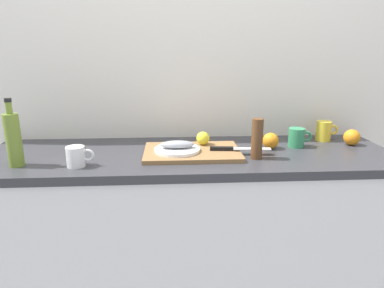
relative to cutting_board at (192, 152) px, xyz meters
name	(u,v)px	position (x,y,z in m)	size (l,w,h in m)	color
back_wall	(187,75)	(-0.01, 0.35, 0.34)	(3.20, 0.05, 2.50)	white
kitchen_counter	(190,234)	(-0.01, 0.02, -0.46)	(2.00, 0.60, 0.90)	white
cutting_board	(192,152)	(0.00, 0.00, 0.00)	(0.46, 0.31, 0.02)	olive
white_plate	(177,150)	(-0.07, -0.01, 0.02)	(0.22, 0.22, 0.01)	white
fish_fillet	(177,144)	(-0.07, -0.01, 0.04)	(0.16, 0.07, 0.04)	gray
chef_knife	(233,149)	(0.19, -0.02, 0.02)	(0.29, 0.05, 0.02)	silver
lemon_0	(203,138)	(0.06, 0.09, 0.04)	(0.07, 0.07, 0.07)	yellow
olive_oil_bottle	(13,139)	(-0.77, -0.12, 0.11)	(0.06, 0.06, 0.29)	olive
coffee_mug_0	(297,138)	(0.55, 0.09, 0.04)	(0.12, 0.08, 0.10)	#338C59
coffee_mug_1	(324,131)	(0.74, 0.20, 0.04)	(0.12, 0.08, 0.11)	yellow
coffee_mug_2	(77,156)	(-0.51, -0.15, 0.03)	(0.12, 0.08, 0.09)	white
orange_0	(352,137)	(0.85, 0.11, 0.03)	(0.08, 0.08, 0.08)	orange
orange_1	(271,141)	(0.40, 0.07, 0.03)	(0.08, 0.08, 0.08)	orange
pepper_mill	(257,139)	(0.29, -0.09, 0.08)	(0.05, 0.05, 0.19)	brown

